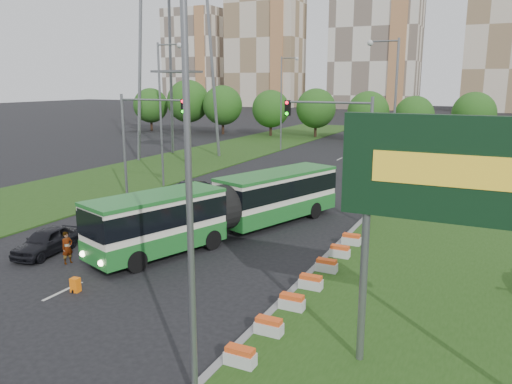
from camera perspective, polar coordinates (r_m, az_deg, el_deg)
The scene contains 19 objects.
ground at distance 26.03m, azimuth -6.83°, elevation -7.53°, with size 360.00×360.00×0.00m, color black.
grass_median at distance 29.88m, azimuth 24.04°, elevation -5.76°, with size 14.00×60.00×0.15m, color #204313.
median_kerb at distance 30.74m, azimuth 11.00°, elevation -4.35°, with size 0.30×60.00×0.18m, color gray.
left_verge at distance 55.96m, azimuth -8.71°, elevation 3.27°, with size 12.00×110.00×0.10m, color #204313.
lane_markings at distance 44.59m, azimuth 3.72°, elevation 0.98°, with size 0.20×100.00×0.01m, color #B6B6AF, non-canonical shape.
flower_planters at distance 21.93m, azimuth 6.28°, elevation -10.17°, with size 1.10×13.70×0.60m, color silver, non-canonical shape.
billboard at distance 14.83m, azimuth 21.22°, elevation 1.11°, with size 6.00×0.37×8.00m.
traffic_mast_median at distance 31.91m, azimuth 10.11°, elevation 5.96°, with size 5.76×0.32×8.00m.
traffic_mast_left at distance 38.02m, azimuth -13.05°, elevation 6.85°, with size 5.76×0.32×8.00m.
street_lamps at distance 34.74m, azimuth -2.40°, elevation 7.73°, with size 36.00×60.00×12.00m, color slate, non-canonical shape.
tree_line at distance 75.75m, azimuth 23.39°, elevation 8.17°, with size 120.00×8.00×9.00m, color #1C4F15, non-canonical shape.
apartment_tower_west at distance 188.27m, azimuth 1.06°, elevation 17.09°, with size 26.00×15.00×48.00m, color beige.
apartment_tower_cwest at distance 175.63m, azimuth 13.62°, elevation 17.75°, with size 28.00×15.00×52.00m, color silver.
midrise_west at distance 202.23m, azimuth -6.97°, elevation 14.99°, with size 22.00×14.00×36.00m, color silver.
articulated_bus at distance 29.33m, azimuth -3.50°, elevation -1.61°, with size 2.69×17.27×2.84m.
car_left_near at distance 28.55m, azimuth -22.84°, elevation -5.18°, with size 1.63×4.06×1.38m, color black.
car_left_far at distance 37.69m, azimuth -7.62°, elevation -0.06°, with size 1.61×4.61×1.52m, color black.
pedestrian at distance 26.61m, azimuth -20.76°, elevation -5.97°, with size 0.60×0.39×1.64m, color gray.
shopping_trolley at distance 23.20m, azimuth -19.95°, elevation -9.96°, with size 0.36×0.39×0.63m.
Camera 1 is at (13.29, -20.55, 8.87)m, focal length 35.00 mm.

